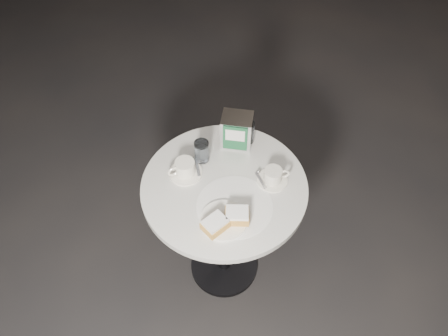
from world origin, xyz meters
TOP-DOWN VIEW (x-y plane):
  - ground at (0.00, 0.00)m, footprint 7.00×7.00m
  - cafe_table at (0.00, 0.00)m, footprint 0.70×0.70m
  - sugar_spill at (0.04, -0.11)m, footprint 0.40×0.40m
  - beignet_plate at (-0.01, -0.19)m, footprint 0.24×0.24m
  - coffee_cup_left at (-0.16, 0.07)m, footprint 0.19×0.19m
  - coffee_cup_right at (0.20, 0.01)m, footprint 0.14×0.14m
  - water_glass_left at (-0.09, 0.15)m, footprint 0.07×0.07m
  - water_glass_right at (0.11, 0.25)m, footprint 0.09×0.09m
  - napkin_dispenser at (0.07, 0.24)m, footprint 0.15×0.13m

SIDE VIEW (x-z plane):
  - ground at x=0.00m, z-range 0.00..0.00m
  - cafe_table at x=0.00m, z-range 0.17..0.92m
  - sugar_spill at x=0.04m, z-range 0.74..0.75m
  - beignet_plate at x=-0.01m, z-range 0.74..0.80m
  - coffee_cup_right at x=0.20m, z-range 0.74..0.81m
  - coffee_cup_left at x=-0.16m, z-range 0.74..0.81m
  - water_glass_left at x=-0.09m, z-range 0.74..0.85m
  - water_glass_right at x=0.11m, z-range 0.74..0.85m
  - napkin_dispenser at x=0.07m, z-range 0.75..0.90m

